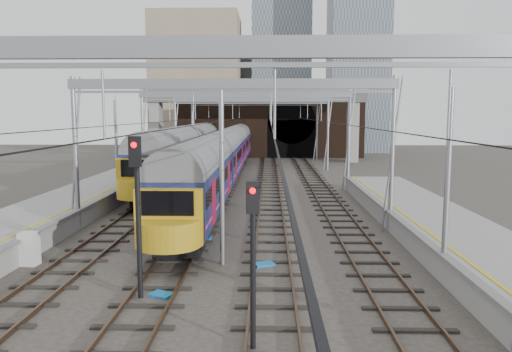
{
  "coord_description": "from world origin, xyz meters",
  "views": [
    {
      "loc": [
        1.86,
        -17.65,
        6.09
      ],
      "look_at": [
        1.11,
        11.8,
        2.4
      ],
      "focal_mm": 35.0,
      "sensor_mm": 36.0,
      "label": 1
    }
  ],
  "objects_px": {
    "signal_near_centre": "(253,243)",
    "relay_cabinet": "(29,249)",
    "train_main": "(231,150)",
    "train_second": "(185,151)",
    "signal_near_left": "(137,199)"
  },
  "relations": [
    {
      "from": "signal_near_left",
      "to": "train_main",
      "type": "bearing_deg",
      "value": 87.39
    },
    {
      "from": "train_second",
      "to": "signal_near_centre",
      "type": "relative_size",
      "value": 7.63
    },
    {
      "from": "train_second",
      "to": "relay_cabinet",
      "type": "distance_m",
      "value": 27.48
    },
    {
      "from": "train_main",
      "to": "relay_cabinet",
      "type": "relative_size",
      "value": 46.78
    },
    {
      "from": "signal_near_centre",
      "to": "relay_cabinet",
      "type": "bearing_deg",
      "value": 133.3
    },
    {
      "from": "train_main",
      "to": "signal_near_centre",
      "type": "xyz_separation_m",
      "value": [
        3.47,
        -38.06,
        0.38
      ]
    },
    {
      "from": "train_main",
      "to": "relay_cabinet",
      "type": "height_order",
      "value": "train_main"
    },
    {
      "from": "train_main",
      "to": "signal_near_centre",
      "type": "bearing_deg",
      "value": -84.79
    },
    {
      "from": "train_second",
      "to": "relay_cabinet",
      "type": "xyz_separation_m",
      "value": [
        -1.8,
        -27.36,
        -1.89
      ]
    },
    {
      "from": "train_main",
      "to": "train_second",
      "type": "xyz_separation_m",
      "value": [
        -4.0,
        -3.64,
        0.11
      ]
    },
    {
      "from": "train_main",
      "to": "signal_near_left",
      "type": "bearing_deg",
      "value": -90.65
    },
    {
      "from": "signal_near_left",
      "to": "train_second",
      "type": "bearing_deg",
      "value": 94.7
    },
    {
      "from": "train_second",
      "to": "train_main",
      "type": "bearing_deg",
      "value": 42.33
    },
    {
      "from": "train_main",
      "to": "signal_near_centre",
      "type": "relative_size",
      "value": 14.27
    },
    {
      "from": "train_main",
      "to": "relay_cabinet",
      "type": "distance_m",
      "value": 31.59
    }
  ]
}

